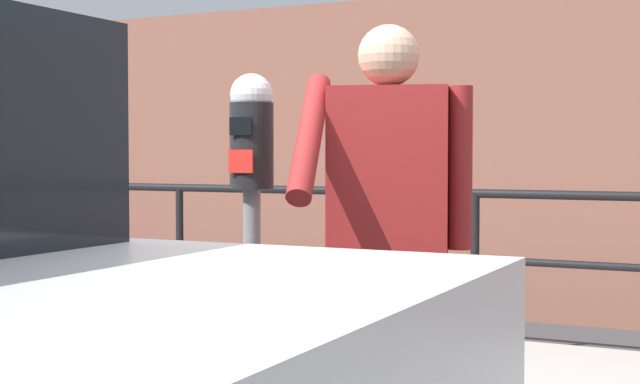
# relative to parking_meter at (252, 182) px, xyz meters

# --- Properties ---
(parking_meter) EXTENTS (0.17, 0.18, 1.57)m
(parking_meter) POSITION_rel_parking_meter_xyz_m (0.00, 0.00, 0.00)
(parking_meter) COLOR slate
(parking_meter) RESTS_ON sidewalk_curb
(pedestrian_at_meter) EXTENTS (0.62, 0.69, 1.74)m
(pedestrian_at_meter) POSITION_rel_parking_meter_xyz_m (0.55, 0.08, -0.14)
(pedestrian_at_meter) COLOR slate
(pedestrian_at_meter) RESTS_ON sidewalk_curb
(background_railing) EXTENTS (24.06, 0.06, 1.02)m
(background_railing) POSITION_rel_parking_meter_xyz_m (0.05, 2.86, -0.40)
(background_railing) COLOR black
(background_railing) RESTS_ON sidewalk_curb
(backdrop_wall) EXTENTS (32.00, 0.50, 2.74)m
(backdrop_wall) POSITION_rel_parking_meter_xyz_m (0.05, 4.61, 0.10)
(backdrop_wall) COLOR brown
(backdrop_wall) RESTS_ON ground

